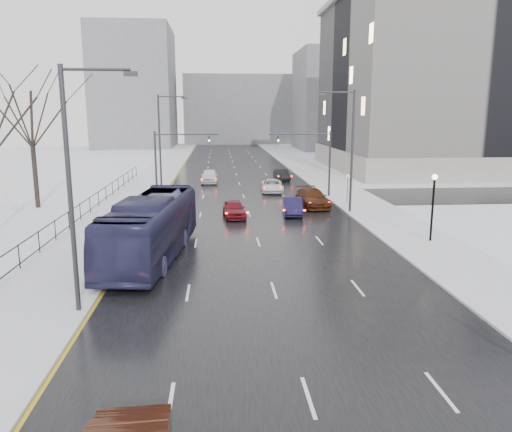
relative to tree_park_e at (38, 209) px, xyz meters
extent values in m
cube|color=black|center=(18.20, 16.00, 0.02)|extent=(16.00, 150.00, 0.04)
cube|color=black|center=(18.20, 4.00, 0.02)|extent=(130.00, 10.00, 0.04)
cube|color=silver|center=(7.70, 16.00, 0.08)|extent=(5.00, 150.00, 0.16)
cube|color=silver|center=(28.70, 16.00, 0.08)|extent=(5.00, 150.00, 0.16)
cube|color=white|center=(-1.80, 16.00, 0.06)|extent=(14.00, 150.00, 0.12)
cube|color=black|center=(5.20, -14.00, 1.41)|extent=(0.04, 70.00, 0.05)
cube|color=black|center=(5.20, -14.00, 0.41)|extent=(0.04, 70.00, 0.05)
cylinder|color=black|center=(5.20, -14.00, 0.81)|extent=(0.06, 0.06, 1.30)
cylinder|color=#2D2D33|center=(26.60, -4.00, 5.00)|extent=(0.20, 0.20, 10.00)
cylinder|color=#2D2D33|center=(25.30, -4.00, 9.80)|extent=(2.60, 0.12, 0.12)
cube|color=#2D2D33|center=(24.00, -4.00, 9.65)|extent=(0.50, 0.25, 0.18)
cylinder|color=#2D2D33|center=(9.80, -24.00, 5.00)|extent=(0.20, 0.20, 10.00)
cylinder|color=#2D2D33|center=(11.10, -24.00, 9.80)|extent=(2.60, 0.12, 0.12)
cube|color=#2D2D33|center=(12.40, -24.00, 9.65)|extent=(0.50, 0.25, 0.18)
cylinder|color=#2D2D33|center=(9.80, 8.00, 5.00)|extent=(0.20, 0.20, 10.00)
cylinder|color=#2D2D33|center=(11.10, 8.00, 9.80)|extent=(2.60, 0.12, 0.12)
cube|color=#2D2D33|center=(12.40, 8.00, 9.65)|extent=(0.50, 0.25, 0.18)
cylinder|color=black|center=(29.20, -14.00, 2.16)|extent=(0.14, 0.14, 4.00)
sphere|color=#FFE5B2|center=(29.20, -14.00, 4.26)|extent=(0.36, 0.36, 0.36)
cylinder|color=#2D2D33|center=(26.60, 4.00, 3.25)|extent=(0.20, 0.20, 6.50)
cylinder|color=#2D2D33|center=(23.60, 4.00, 6.20)|extent=(6.00, 0.12, 0.12)
imported|color=#2D2D33|center=(21.50, 4.00, 5.60)|extent=(0.15, 0.18, 0.90)
sphere|color=#19FF33|center=(21.50, 3.85, 5.60)|extent=(0.16, 0.16, 0.16)
cylinder|color=#2D2D33|center=(9.80, 4.00, 3.25)|extent=(0.20, 0.20, 6.50)
cylinder|color=#2D2D33|center=(12.80, 4.00, 6.20)|extent=(6.00, 0.12, 0.12)
imported|color=#2D2D33|center=(14.90, 4.00, 5.60)|extent=(0.15, 0.18, 0.90)
sphere|color=#19FF33|center=(14.90, 3.85, 5.60)|extent=(0.16, 0.16, 0.16)
cylinder|color=#2D2D33|center=(27.40, 0.00, 1.41)|extent=(0.06, 0.06, 2.50)
cylinder|color=white|center=(27.40, 0.00, 2.56)|extent=(0.60, 0.03, 0.60)
torus|color=#B20C0C|center=(27.40, 0.00, 2.56)|extent=(0.58, 0.06, 0.58)
cube|color=gray|center=(53.20, 28.00, 12.00)|extent=(40.00, 30.00, 24.00)
cube|color=gray|center=(53.20, 28.00, 1.50)|extent=(40.60, 30.60, 3.00)
cube|color=slate|center=(46.20, 71.00, 11.00)|extent=(24.00, 20.00, 22.00)
cube|color=slate|center=(-3.80, 81.00, 14.00)|extent=(18.00, 22.00, 28.00)
cube|color=slate|center=(22.20, 96.00, 9.00)|extent=(30.00, 18.00, 18.00)
imported|color=#28274C|center=(11.87, -16.11, 1.82)|extent=(4.51, 13.03, 3.56)
imported|color=maroon|center=(16.91, -5.20, 0.73)|extent=(1.95, 4.19, 1.39)
imported|color=#171236|center=(21.70, -4.53, 0.73)|extent=(1.81, 4.31, 1.38)
imported|color=white|center=(21.34, 7.45, 0.70)|extent=(2.48, 4.88, 1.32)
imported|color=#421B0B|center=(23.97, -1.19, 0.83)|extent=(2.66, 5.59, 1.57)
imported|color=white|center=(14.70, 14.88, 0.87)|extent=(2.09, 4.90, 1.65)
imported|color=black|center=(23.52, 16.54, 0.72)|extent=(1.74, 4.20, 1.35)
camera|label=1|loc=(15.65, -44.03, 8.19)|focal=35.00mm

